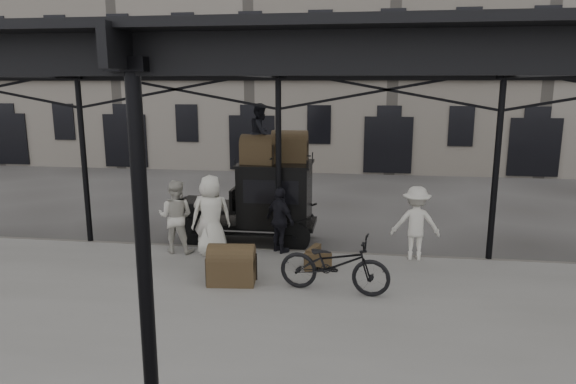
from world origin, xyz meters
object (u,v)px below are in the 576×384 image
object	(u,v)px
taxi	(264,199)
steamer_trunk_platform	(232,267)
porter_left	(207,218)
bicycle	(334,264)
steamer_trunk_roof_near	(258,152)
porter_official	(280,220)

from	to	relation	value
taxi	steamer_trunk_platform	distance (m)	3.34
porter_left	bicycle	distance (m)	3.67
bicycle	steamer_trunk_platform	size ratio (longest dim) A/B	2.30
taxi	steamer_trunk_platform	xyz separation A→B (m)	(-0.06, -3.27, -0.70)
taxi	porter_left	xyz separation A→B (m)	(-1.09, -1.54, -0.15)
taxi	steamer_trunk_roof_near	bearing A→B (deg)	-108.07
steamer_trunk_roof_near	steamer_trunk_platform	distance (m)	3.62
bicycle	steamer_trunk_platform	distance (m)	2.13
bicycle	steamer_trunk_roof_near	size ratio (longest dim) A/B	2.58
porter_official	steamer_trunk_roof_near	world-z (taller)	steamer_trunk_roof_near
porter_left	steamer_trunk_platform	xyz separation A→B (m)	(1.04, -1.72, -0.55)
steamer_trunk_roof_near	porter_left	bearing A→B (deg)	-122.30
taxi	porter_left	bearing A→B (deg)	-125.28
taxi	steamer_trunk_roof_near	distance (m)	1.31
steamer_trunk_roof_near	porter_official	bearing A→B (deg)	-46.53
taxi	steamer_trunk_roof_near	xyz separation A→B (m)	(-0.08, -0.25, 1.29)
taxi	bicycle	size ratio (longest dim) A/B	1.66
steamer_trunk_platform	porter_left	bearing A→B (deg)	115.27
taxi	porter_left	distance (m)	1.90
porter_left	porter_official	world-z (taller)	porter_left
porter_official	bicycle	distance (m)	2.68
porter_left	bicycle	world-z (taller)	porter_left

